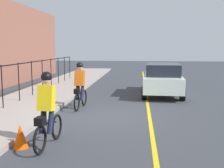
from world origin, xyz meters
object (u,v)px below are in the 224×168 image
cyclist_lead (80,86)px  traffic_cone_near (20,136)px  patrol_sedan (163,79)px  cyclist_follow (47,110)px

cyclist_lead → traffic_cone_near: size_ratio=3.24×
patrol_sedan → traffic_cone_near: patrol_sedan is taller
cyclist_lead → cyclist_follow: (-4.23, -0.12, 0.00)m
cyclist_follow → patrol_sedan: bearing=-19.4°
cyclist_follow → patrol_sedan: cyclist_follow is taller
cyclist_lead → cyclist_follow: size_ratio=1.00×
cyclist_follow → traffic_cone_near: (-0.10, 0.64, -0.63)m
cyclist_lead → patrol_sedan: size_ratio=0.41×
cyclist_follow → patrol_sedan: size_ratio=0.41×
cyclist_follow → patrol_sedan: (7.79, -3.34, -0.09)m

